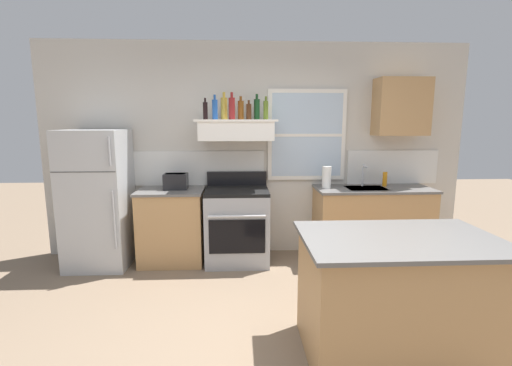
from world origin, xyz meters
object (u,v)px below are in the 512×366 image
(toaster, at_px, (176,181))
(bottle_red_label_wine, at_px, (232,108))
(bottle_amber_wine, at_px, (241,110))
(paper_towel_roll, at_px, (327,177))
(stove_range, at_px, (237,225))
(bottle_dark_green_wine, at_px, (257,109))
(refrigerator, at_px, (98,199))
(bottle_champagne_gold_foil, at_px, (224,108))
(bottle_balsamic_dark, at_px, (205,110))
(bottle_olive_oil_square, at_px, (266,110))
(bottle_blue_liqueur, at_px, (215,109))
(bottle_brown_stout, at_px, (249,111))
(dish_soap_bottle, at_px, (385,179))
(kitchen_island, at_px, (397,296))

(toaster, bearing_deg, bottle_red_label_wine, -1.59)
(bottle_amber_wine, distance_m, paper_towel_roll, 1.33)
(stove_range, relative_size, bottle_dark_green_wine, 3.60)
(refrigerator, relative_size, bottle_red_label_wine, 5.17)
(paper_towel_roll, bearing_deg, bottle_amber_wine, 175.18)
(stove_range, bearing_deg, bottle_champagne_gold_foil, 133.99)
(refrigerator, xyz_separation_m, bottle_balsamic_dark, (1.28, 0.11, 1.04))
(toaster, height_order, bottle_olive_oil_square, bottle_olive_oil_square)
(paper_towel_roll, bearing_deg, bottle_balsamic_dark, 178.12)
(bottle_balsamic_dark, xyz_separation_m, bottle_olive_oil_square, (0.72, 0.02, 0.01))
(bottle_blue_liqueur, height_order, bottle_brown_stout, bottle_blue_liqueur)
(bottle_balsamic_dark, distance_m, dish_soap_bottle, 2.40)
(toaster, distance_m, bottle_olive_oil_square, 1.39)
(bottle_balsamic_dark, height_order, bottle_brown_stout, bottle_balsamic_dark)
(bottle_amber_wine, relative_size, paper_towel_roll, 1.02)
(stove_range, bearing_deg, dish_soap_bottle, 4.18)
(bottle_balsamic_dark, bearing_deg, toaster, -176.39)
(bottle_red_label_wine, xyz_separation_m, bottle_dark_green_wine, (0.30, 0.10, -0.01))
(bottle_olive_oil_square, bearing_deg, bottle_champagne_gold_foil, 175.20)
(stove_range, bearing_deg, bottle_dark_green_wine, 30.05)
(refrigerator, distance_m, bottle_brown_stout, 2.07)
(bottle_champagne_gold_foil, distance_m, bottle_red_label_wine, 0.14)
(refrigerator, height_order, bottle_amber_wine, bottle_amber_wine)
(dish_soap_bottle, relative_size, kitchen_island, 0.13)
(toaster, bearing_deg, bottle_olive_oil_square, 2.43)
(refrigerator, relative_size, kitchen_island, 1.16)
(bottle_blue_liqueur, bearing_deg, bottle_champagne_gold_foil, 45.39)
(stove_range, bearing_deg, kitchen_island, -58.11)
(bottle_balsamic_dark, relative_size, bottle_blue_liqueur, 0.88)
(bottle_blue_liqueur, relative_size, bottle_brown_stout, 1.26)
(bottle_brown_stout, bearing_deg, bottle_amber_wine, 148.51)
(refrigerator, bearing_deg, paper_towel_roll, 1.25)
(kitchen_island, bearing_deg, stove_range, 121.89)
(bottle_dark_green_wine, bearing_deg, dish_soap_bottle, -0.20)
(bottle_balsamic_dark, bearing_deg, refrigerator, -175.17)
(refrigerator, height_order, paper_towel_roll, refrigerator)
(bottle_balsamic_dark, distance_m, bottle_red_label_wine, 0.32)
(bottle_brown_stout, height_order, dish_soap_bottle, bottle_brown_stout)
(bottle_champagne_gold_foil, bearing_deg, toaster, -171.51)
(bottle_brown_stout, relative_size, bottle_olive_oil_square, 0.83)
(kitchen_island, bearing_deg, bottle_balsamic_dark, 127.99)
(bottle_champagne_gold_foil, xyz_separation_m, bottle_red_label_wine, (0.10, -0.11, -0.00))
(refrigerator, xyz_separation_m, bottle_olive_oil_square, (2.01, 0.13, 1.05))
(bottle_dark_green_wine, xyz_separation_m, bottle_olive_oil_square, (0.11, -0.03, -0.01))
(bottle_champagne_gold_foil, xyz_separation_m, kitchen_island, (1.32, -2.03, -1.42))
(refrigerator, bearing_deg, bottle_olive_oil_square, 3.75)
(bottle_dark_green_wine, bearing_deg, bottle_champagne_gold_foil, 178.86)
(bottle_red_label_wine, relative_size, bottle_amber_wine, 1.14)
(dish_soap_bottle, bearing_deg, kitchen_island, -109.32)
(bottle_olive_oil_square, bearing_deg, dish_soap_bottle, 1.08)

